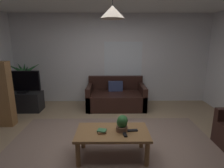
{
  "coord_description": "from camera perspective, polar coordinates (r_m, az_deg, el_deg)",
  "views": [
    {
      "loc": [
        -0.03,
        -2.8,
        1.79
      ],
      "look_at": [
        0.0,
        0.3,
        1.05
      ],
      "focal_mm": 28.5,
      "sensor_mm": 36.0,
      "label": 1
    }
  ],
  "objects": [
    {
      "name": "wall_back",
      "position": [
        5.28,
        -0.26,
        7.93
      ],
      "size": [
        5.82,
        0.06,
        2.56
      ],
      "primitive_type": "cube",
      "color": "silver",
      "rests_on": "ground"
    },
    {
      "name": "potted_palm_corner",
      "position": [
        5.63,
        -25.88,
        -0.28
      ],
      "size": [
        0.87,
        0.63,
        1.25
      ],
      "color": "#B77051",
      "rests_on": "ground"
    },
    {
      "name": "tv",
      "position": [
        5.09,
        -27.03,
        0.71
      ],
      "size": [
        0.94,
        0.16,
        0.58
      ],
      "color": "black",
      "rests_on": "tv_stand"
    },
    {
      "name": "tv_stand",
      "position": [
        5.24,
        -26.29,
        -5.07
      ],
      "size": [
        0.9,
        0.44,
        0.5
      ],
      "primitive_type": "cube",
      "color": "black",
      "rests_on": "ground"
    },
    {
      "name": "window_pane",
      "position": [
        5.27,
        3.55,
        6.93
      ],
      "size": [
        1.1,
        0.01,
        1.19
      ],
      "primitive_type": "cube",
      "color": "white"
    },
    {
      "name": "remote_on_table_1",
      "position": [
        2.77,
        4.05,
        -15.65
      ],
      "size": [
        0.07,
        0.17,
        0.02
      ],
      "primitive_type": "cube",
      "rotation": [
        0.0,
        0.0,
        0.15
      ],
      "color": "black",
      "rests_on": "coffee_table"
    },
    {
      "name": "book_on_table_1",
      "position": [
        2.8,
        -3.27,
        -14.62
      ],
      "size": [
        0.15,
        0.13,
        0.02
      ],
      "primitive_type": "cube",
      "rotation": [
        0.0,
        0.0,
        -0.26
      ],
      "color": "#387247",
      "rests_on": "coffee_table"
    },
    {
      "name": "couch_under_window",
      "position": [
        4.95,
        1.26,
        -4.4
      ],
      "size": [
        1.57,
        0.9,
        0.82
      ],
      "color": "black",
      "rests_on": "ground"
    },
    {
      "name": "rug",
      "position": [
        3.16,
        0.11,
        -21.04
      ],
      "size": [
        3.7,
        2.66,
        0.01
      ],
      "primitive_type": "cube",
      "color": "gray",
      "rests_on": "ground"
    },
    {
      "name": "coffee_table",
      "position": [
        2.89,
        0.13,
        -16.08
      ],
      "size": [
        1.13,
        0.6,
        0.44
      ],
      "color": "olive",
      "rests_on": "ground"
    },
    {
      "name": "remote_on_table_0",
      "position": [
        2.87,
        6.58,
        -14.58
      ],
      "size": [
        0.16,
        0.07,
        0.02
      ],
      "primitive_type": "cube",
      "rotation": [
        0.0,
        0.0,
        4.81
      ],
      "color": "black",
      "rests_on": "coffee_table"
    },
    {
      "name": "floor",
      "position": [
        3.33,
        0.06,
        -19.29
      ],
      "size": [
        5.7,
        4.84,
        0.02
      ],
      "primitive_type": "cube",
      "color": "#9E8466",
      "rests_on": "ground"
    },
    {
      "name": "pendant_lamp",
      "position": [
        2.54,
        0.15,
        22.09
      ],
      "size": [
        0.34,
        0.34,
        0.47
      ],
      "color": "black"
    },
    {
      "name": "book_on_table_0",
      "position": [
        2.8,
        -3.36,
        -15.17
      ],
      "size": [
        0.14,
        0.13,
        0.03
      ],
      "primitive_type": "cube",
      "rotation": [
        0.0,
        0.0,
        0.28
      ],
      "color": "#99663F",
      "rests_on": "coffee_table"
    },
    {
      "name": "potted_plant_on_table",
      "position": [
        2.8,
        3.26,
        -12.4
      ],
      "size": [
        0.18,
        0.19,
        0.27
      ],
      "color": "brown",
      "rests_on": "coffee_table"
    }
  ]
}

